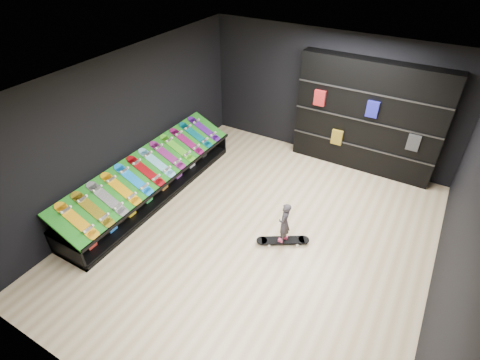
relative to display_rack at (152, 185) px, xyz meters
The scene contains 23 objects.
floor 2.56m from the display_rack, ahead, with size 6.00×7.00×0.01m, color #D1B88D.
ceiling 3.75m from the display_rack, ahead, with size 6.00×7.00×0.01m, color white.
wall_back 4.51m from the display_rack, 53.92° to the left, with size 6.00×0.02×3.00m, color black.
wall_front 4.51m from the display_rack, 53.92° to the right, with size 6.00×0.02×3.00m, color black.
wall_left 1.33m from the display_rack, behind, with size 0.02×7.00×3.00m, color black.
wall_right 5.69m from the display_rack, ahead, with size 0.02×7.00×3.00m, color black.
display_rack is the anchor object (origin of this frame).
turf_ramp 0.46m from the display_rack, ahead, with size 1.00×4.50×0.04m, color #12640F.
back_shelving 4.94m from the display_rack, 43.45° to the left, with size 3.20×0.37×2.56m, color black.
floor_skateboard 3.05m from the display_rack, ahead, with size 0.98×0.22×0.09m, color black, non-canonical shape.
child 3.05m from the display_rack, ahead, with size 0.19×0.13×0.50m, color black.
display_board_0 1.96m from the display_rack, 88.11° to the right, with size 0.98×0.22×0.09m, color orange, non-canonical shape.
display_board_1 1.63m from the display_rack, 87.69° to the right, with size 0.98×0.22×0.09m, color yellow, non-canonical shape.
display_board_2 1.31m from the display_rack, 87.03° to the right, with size 0.98×0.22×0.09m, color black, non-canonical shape.
display_board_3 0.99m from the display_rack, 85.85° to the right, with size 0.98×0.22×0.09m, color yellow, non-canonical shape.
display_board_4 0.71m from the display_rack, 83.10° to the right, with size 0.98×0.22×0.09m, color blue, non-canonical shape.
display_board_5 0.52m from the display_rack, 70.06° to the right, with size 0.98×0.22×0.09m, color red, non-canonical shape.
display_board_6 0.52m from the display_rack, 70.06° to the left, with size 0.98×0.22×0.09m, color #0CB2E5, non-canonical shape.
display_board_7 0.71m from the display_rack, 83.10° to the left, with size 0.98×0.22×0.09m, color #2626BF, non-canonical shape.
display_board_8 0.99m from the display_rack, 85.85° to the left, with size 0.98×0.22×0.09m, color green, non-canonical shape.
display_board_9 1.31m from the display_rack, 87.03° to the left, with size 0.98×0.22×0.09m, color #E5198C, non-canonical shape.
display_board_10 1.63m from the display_rack, 87.69° to the left, with size 0.98×0.22×0.09m, color #0C8C99, non-canonical shape.
display_board_11 1.96m from the display_rack, 88.11° to the left, with size 0.98×0.22×0.09m, color purple, non-canonical shape.
Camera 1 is at (2.29, -4.61, 5.01)m, focal length 28.00 mm.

